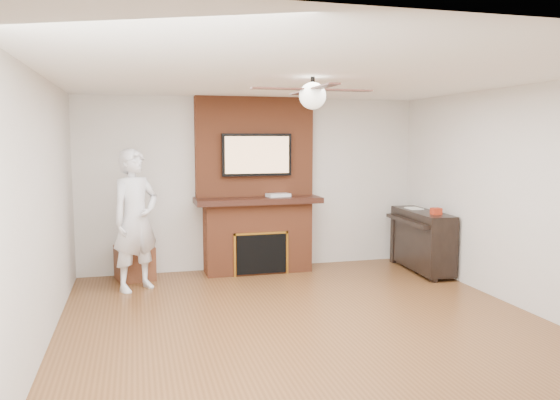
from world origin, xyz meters
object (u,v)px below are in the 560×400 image
object	(u,v)px
side_table	(135,261)
person	(135,220)
fireplace	(256,202)
piano	(421,239)

from	to	relation	value
side_table	person	bearing A→B (deg)	-99.43
fireplace	person	bearing A→B (deg)	-160.32
person	piano	bearing A→B (deg)	-35.46
person	piano	xyz separation A→B (m)	(3.97, -0.05, -0.42)
side_table	piano	bearing A→B (deg)	-20.85
fireplace	piano	xyz separation A→B (m)	(2.29, -0.66, -0.53)
side_table	piano	xyz separation A→B (m)	(4.00, -0.59, 0.22)
person	side_table	xyz separation A→B (m)	(-0.03, 0.54, -0.64)
side_table	fireplace	bearing A→B (deg)	-10.22
fireplace	side_table	size ratio (longest dim) A/B	4.43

